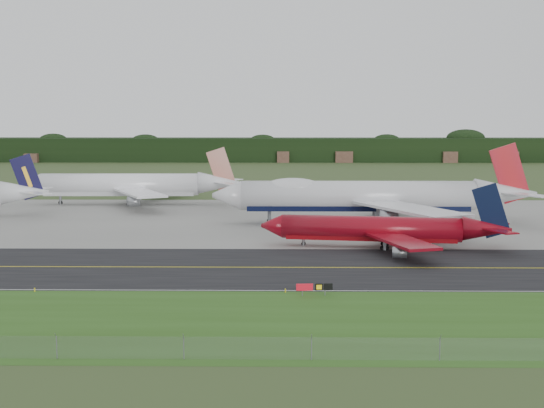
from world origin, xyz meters
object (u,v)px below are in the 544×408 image
at_px(jet_ba_747, 370,196).
at_px(taxiway_sign, 314,287).
at_px(jet_star_tail, 131,185).
at_px(jet_red_737, 385,230).

bearing_deg(jet_ba_747, taxiway_sign, -102.44).
relative_size(jet_star_tail, taxiway_sign, 12.18).
bearing_deg(jet_ba_747, jet_star_tail, 148.66).
relative_size(jet_ba_747, taxiway_sign, 14.75).
bearing_deg(jet_star_tail, taxiway_sign, -66.68).
relative_size(jet_ba_747, jet_red_737, 1.59).
bearing_deg(jet_star_tail, jet_red_737, -48.68).
height_order(jet_ba_747, jet_star_tail, jet_ba_747).
height_order(jet_red_737, taxiway_sign, jet_red_737).
xyz_separation_m(jet_star_tail, taxiway_sign, (43.45, -100.77, -3.92)).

